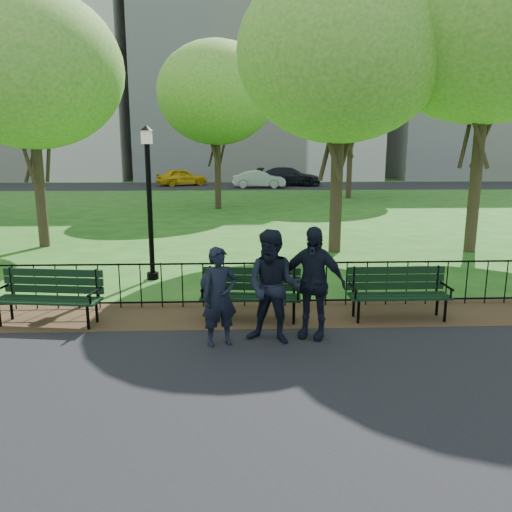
{
  "coord_description": "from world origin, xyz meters",
  "views": [
    {
      "loc": [
        -0.36,
        -7.35,
        3.03
      ],
      "look_at": [
        0.01,
        1.5,
        1.13
      ],
      "focal_mm": 35.0,
      "sensor_mm": 36.0,
      "label": 1
    }
  ],
  "objects_px": {
    "park_bench_left_a": "(50,291)",
    "lamppost": "(149,198)",
    "tree_near_w": "(29,69)",
    "park_bench_right_a": "(398,287)",
    "person_right": "(312,282)",
    "taxi": "(182,177)",
    "person_mid": "(273,287)",
    "tree_far_e": "(353,87)",
    "park_bench_main": "(233,286)",
    "sedan_silver": "(260,179)",
    "tree_near_e": "(341,53)",
    "tree_mid_e": "(491,16)",
    "person_left": "(220,297)",
    "sedan_dark": "(289,177)"
  },
  "relations": [
    {
      "from": "park_bench_left_a",
      "to": "lamppost",
      "type": "relative_size",
      "value": 0.53
    },
    {
      "from": "park_bench_left_a",
      "to": "sedan_silver",
      "type": "bearing_deg",
      "value": 88.28
    },
    {
      "from": "person_left",
      "to": "sedan_dark",
      "type": "bearing_deg",
      "value": 63.02
    },
    {
      "from": "lamppost",
      "to": "person_right",
      "type": "xyz_separation_m",
      "value": [
        3.22,
        -3.9,
        -1.01
      ]
    },
    {
      "from": "tree_near_e",
      "to": "park_bench_main",
      "type": "bearing_deg",
      "value": -116.57
    },
    {
      "from": "person_left",
      "to": "person_right",
      "type": "height_order",
      "value": "person_right"
    },
    {
      "from": "tree_mid_e",
      "to": "person_left",
      "type": "distance_m",
      "value": 11.71
    },
    {
      "from": "park_bench_main",
      "to": "lamppost",
      "type": "bearing_deg",
      "value": 129.19
    },
    {
      "from": "park_bench_left_a",
      "to": "lamppost",
      "type": "xyz_separation_m",
      "value": [
        1.29,
        3.05,
        1.34
      ]
    },
    {
      "from": "person_mid",
      "to": "person_right",
      "type": "height_order",
      "value": "person_right"
    },
    {
      "from": "lamppost",
      "to": "person_right",
      "type": "relative_size",
      "value": 1.94
    },
    {
      "from": "park_bench_right_a",
      "to": "taxi",
      "type": "xyz_separation_m",
      "value": [
        -7.46,
        34.21,
        0.15
      ]
    },
    {
      "from": "person_right",
      "to": "sedan_silver",
      "type": "height_order",
      "value": "person_right"
    },
    {
      "from": "tree_near_w",
      "to": "tree_mid_e",
      "type": "bearing_deg",
      "value": -5.92
    },
    {
      "from": "park_bench_left_a",
      "to": "lamppost",
      "type": "distance_m",
      "value": 3.57
    },
    {
      "from": "person_left",
      "to": "person_mid",
      "type": "xyz_separation_m",
      "value": [
        0.84,
        0.08,
        0.12
      ]
    },
    {
      "from": "tree_near_e",
      "to": "taxi",
      "type": "bearing_deg",
      "value": 104.93
    },
    {
      "from": "lamppost",
      "to": "taxi",
      "type": "xyz_separation_m",
      "value": [
        -2.54,
        31.18,
        -1.21
      ]
    },
    {
      "from": "park_bench_main",
      "to": "tree_far_e",
      "type": "xyz_separation_m",
      "value": [
        7.18,
        22.73,
        6.07
      ]
    },
    {
      "from": "tree_near_w",
      "to": "tree_far_e",
      "type": "bearing_deg",
      "value": 49.49
    },
    {
      "from": "tree_near_w",
      "to": "taxi",
      "type": "distance_m",
      "value": 27.37
    },
    {
      "from": "sedan_silver",
      "to": "person_mid",
      "type": "bearing_deg",
      "value": -176.66
    },
    {
      "from": "park_bench_right_a",
      "to": "sedan_silver",
      "type": "xyz_separation_m",
      "value": [
        -1.01,
        31.44,
        0.12
      ]
    },
    {
      "from": "park_bench_right_a",
      "to": "taxi",
      "type": "bearing_deg",
      "value": 102.15
    },
    {
      "from": "park_bench_right_a",
      "to": "sedan_silver",
      "type": "relative_size",
      "value": 0.43
    },
    {
      "from": "park_bench_left_a",
      "to": "tree_near_w",
      "type": "distance_m",
      "value": 9.15
    },
    {
      "from": "park_bench_main",
      "to": "tree_mid_e",
      "type": "relative_size",
      "value": 0.19
    },
    {
      "from": "person_right",
      "to": "person_left",
      "type": "bearing_deg",
      "value": -144.86
    },
    {
      "from": "park_bench_right_a",
      "to": "person_mid",
      "type": "relative_size",
      "value": 0.99
    },
    {
      "from": "tree_mid_e",
      "to": "sedan_silver",
      "type": "relative_size",
      "value": 2.27
    },
    {
      "from": "taxi",
      "to": "person_mid",
      "type": "bearing_deg",
      "value": 163.83
    },
    {
      "from": "lamppost",
      "to": "person_mid",
      "type": "relative_size",
      "value": 1.96
    },
    {
      "from": "park_bench_right_a",
      "to": "person_right",
      "type": "relative_size",
      "value": 0.98
    },
    {
      "from": "sedan_silver",
      "to": "sedan_dark",
      "type": "height_order",
      "value": "sedan_dark"
    },
    {
      "from": "tree_near_e",
      "to": "taxi",
      "type": "xyz_separation_m",
      "value": [
        -7.5,
        28.14,
        -4.92
      ]
    },
    {
      "from": "person_mid",
      "to": "sedan_dark",
      "type": "bearing_deg",
      "value": 102.64
    },
    {
      "from": "tree_near_e",
      "to": "person_mid",
      "type": "xyz_separation_m",
      "value": [
        -2.39,
        -7.14,
        -4.73
      ]
    },
    {
      "from": "park_bench_right_a",
      "to": "person_right",
      "type": "distance_m",
      "value": 1.94
    },
    {
      "from": "person_mid",
      "to": "tree_near_w",
      "type": "bearing_deg",
      "value": 147.73
    },
    {
      "from": "person_right",
      "to": "tree_far_e",
      "type": "bearing_deg",
      "value": 100.21
    },
    {
      "from": "tree_near_w",
      "to": "sedan_silver",
      "type": "xyz_separation_m",
      "value": [
        8.01,
        24.17,
        -4.66
      ]
    },
    {
      "from": "person_left",
      "to": "tree_mid_e",
      "type": "bearing_deg",
      "value": 24.85
    },
    {
      "from": "park_bench_right_a",
      "to": "sedan_silver",
      "type": "height_order",
      "value": "sedan_silver"
    },
    {
      "from": "park_bench_right_a",
      "to": "sedan_dark",
      "type": "distance_m",
      "value": 33.83
    },
    {
      "from": "tree_far_e",
      "to": "park_bench_main",
      "type": "bearing_deg",
      "value": -107.54
    },
    {
      "from": "tree_mid_e",
      "to": "sedan_dark",
      "type": "xyz_separation_m",
      "value": [
        -2.51,
        27.88,
        -5.83
      ]
    },
    {
      "from": "tree_far_e",
      "to": "sedan_dark",
      "type": "bearing_deg",
      "value": 103.17
    },
    {
      "from": "person_left",
      "to": "person_right",
      "type": "bearing_deg",
      "value": -8.26
    },
    {
      "from": "lamppost",
      "to": "tree_near_w",
      "type": "height_order",
      "value": "tree_near_w"
    },
    {
      "from": "lamppost",
      "to": "sedan_dark",
      "type": "bearing_deg",
      "value": 78.02
    }
  ]
}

